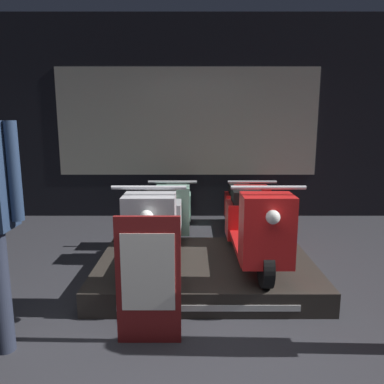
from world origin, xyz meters
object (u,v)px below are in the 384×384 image
(scooter_display_left, at_px, (156,226))
(scooter_display_right, at_px, (254,226))
(price_sign_board, at_px, (148,280))
(scooter_backrow_1, at_px, (244,209))
(scooter_backrow_0, at_px, (174,209))

(scooter_display_left, bearing_deg, scooter_display_right, 0.00)
(scooter_display_right, height_order, price_sign_board, scooter_display_right)
(scooter_backrow_1, bearing_deg, price_sign_board, -111.65)
(scooter_backrow_1, relative_size, price_sign_board, 1.72)
(scooter_backrow_1, bearing_deg, scooter_display_left, -124.27)
(scooter_display_left, height_order, scooter_backrow_0, scooter_display_left)
(scooter_display_right, relative_size, scooter_backrow_0, 1.00)
(scooter_display_right, bearing_deg, scooter_backrow_1, 85.37)
(scooter_display_left, distance_m, scooter_backrow_0, 1.60)
(price_sign_board, bearing_deg, scooter_display_right, 48.79)
(scooter_display_right, distance_m, price_sign_board, 1.39)
(scooter_backrow_0, distance_m, scooter_backrow_1, 0.98)
(scooter_backrow_1, bearing_deg, scooter_backrow_0, 180.00)
(scooter_display_left, height_order, scooter_backrow_1, scooter_display_left)
(scooter_backrow_1, distance_m, price_sign_board, 2.83)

